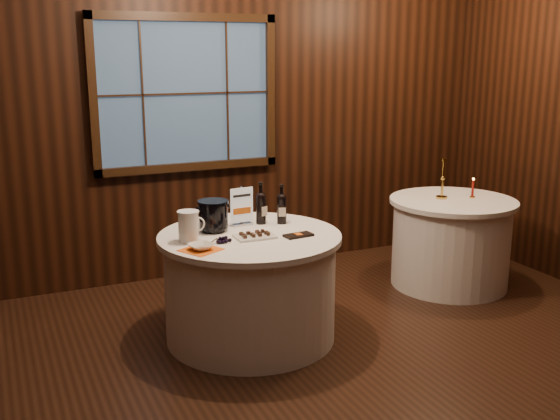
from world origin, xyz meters
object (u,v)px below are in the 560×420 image
sign_stand (241,212)px  port_bottle_left (261,206)px  grape_bunch (223,240)px  port_bottle_right (282,207)px  chocolate_plate (255,235)px  red_candle (473,190)px  ice_bucket (213,215)px  chocolate_box (298,235)px  cracker_bowl (201,247)px  main_table (250,286)px  side_table (451,242)px  brass_candlestick (442,184)px  glass_pitcher (189,226)px

sign_stand → port_bottle_left: port_bottle_left is taller
grape_bunch → port_bottle_right: bearing=27.9°
chocolate_plate → red_candle: 2.22m
ice_bucket → chocolate_box: ice_bucket is taller
sign_stand → cracker_bowl: sign_stand is taller
red_candle → ice_bucket: bearing=-177.5°
main_table → grape_bunch: grape_bunch is taller
port_bottle_left → cracker_bowl: (-0.60, -0.45, -0.11)m
grape_bunch → side_table: bearing=10.7°
cracker_bowl → brass_candlestick: bearing=14.0°
glass_pitcher → cracker_bowl: (0.01, -0.22, -0.08)m
chocolate_box → cracker_bowl: cracker_bowl is taller
ice_bucket → glass_pitcher: 0.29m
sign_stand → cracker_bowl: 0.66m
port_bottle_right → red_candle: size_ratio=1.68×
sign_stand → red_candle: 2.15m
chocolate_box → port_bottle_right: bearing=78.0°
ice_bucket → grape_bunch: 0.31m
port_bottle_right → red_candle: bearing=22.3°
port_bottle_right → brass_candlestick: brass_candlestick is taller
side_table → glass_pitcher: size_ratio=5.15×
main_table → cracker_bowl: bearing=-152.7°
port_bottle_left → chocolate_box: size_ratio=1.57×
main_table → chocolate_box: 0.52m
chocolate_box → brass_candlestick: 1.74m
chocolate_plate → brass_candlestick: 1.99m
brass_candlestick → red_candle: bearing=-19.1°
port_bottle_left → side_table: bearing=-19.1°
sign_stand → grape_bunch: bearing=-131.7°
port_bottle_left → brass_candlestick: 1.75m
main_table → port_bottle_left: port_bottle_left is taller
ice_bucket → cracker_bowl: (-0.22, -0.39, -0.09)m
brass_candlestick → chocolate_box: bearing=-161.2°
main_table → glass_pitcher: bearing=179.9°
sign_stand → chocolate_plate: size_ratio=1.06×
sign_stand → chocolate_plate: sign_stand is taller
main_table → sign_stand: 0.54m
main_table → red_candle: (2.19, 0.28, 0.45)m
chocolate_box → main_table: bearing=140.3°
chocolate_plate → brass_candlestick: brass_candlestick is taller
ice_bucket → brass_candlestick: (2.13, 0.20, 0.01)m
ice_bucket → grape_bunch: size_ratio=1.34×
side_table → chocolate_box: chocolate_box is taller
grape_bunch → glass_pitcher: size_ratio=0.79×
sign_stand → chocolate_box: size_ratio=1.46×
port_bottle_right → glass_pitcher: 0.78m
sign_stand → glass_pitcher: bearing=-157.7°
chocolate_plate → glass_pitcher: bearing=167.6°
sign_stand → port_bottle_left: 0.15m
sign_stand → chocolate_plate: (-0.04, -0.34, -0.08)m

